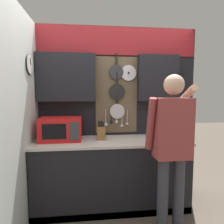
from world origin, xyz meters
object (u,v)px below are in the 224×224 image
object	(u,v)px
microwave	(61,129)
knife_block	(101,133)
utensil_crock	(166,131)
person	(172,140)

from	to	relation	value
microwave	knife_block	bearing A→B (deg)	0.03
knife_block	utensil_crock	xyz separation A→B (m)	(0.91, 0.00, -0.00)
microwave	utensil_crock	world-z (taller)	utensil_crock
utensil_crock	person	distance (m)	0.69
person	utensil_crock	bearing A→B (deg)	73.89
knife_block	utensil_crock	world-z (taller)	utensil_crock
microwave	knife_block	world-z (taller)	microwave
microwave	knife_block	distance (m)	0.54
person	knife_block	bearing A→B (deg)	137.32
microwave	person	distance (m)	1.42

